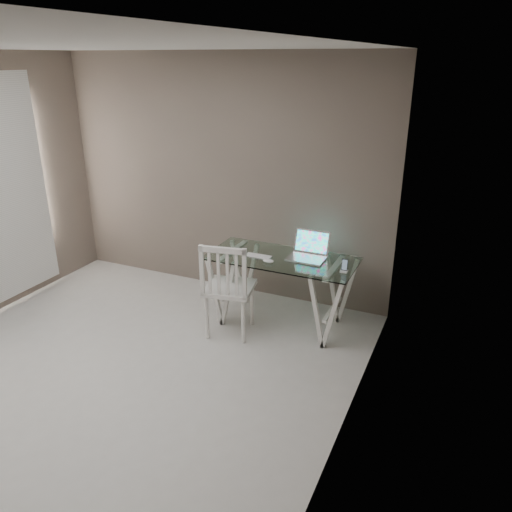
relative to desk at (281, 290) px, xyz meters
The scene contains 7 objects.
room 2.35m from the desk, 122.78° to the right, with size 4.50×4.52×2.71m.
desk is the anchor object (origin of this frame).
chair 0.62m from the desk, 130.75° to the right, with size 0.54×0.54×1.01m.
laptop 0.50m from the desk, 28.77° to the left, with size 0.37×0.34×0.25m.
keyboard 0.44m from the desk, 163.27° to the right, with size 0.29×0.12×0.01m, color silver.
mouse 0.42m from the desk, 113.62° to the right, with size 0.11×0.07×0.04m, color silver.
phone_dock 0.78m from the desk, ahead, with size 0.07×0.07×0.13m.
Camera 1 is at (2.66, -2.71, 2.63)m, focal length 35.00 mm.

